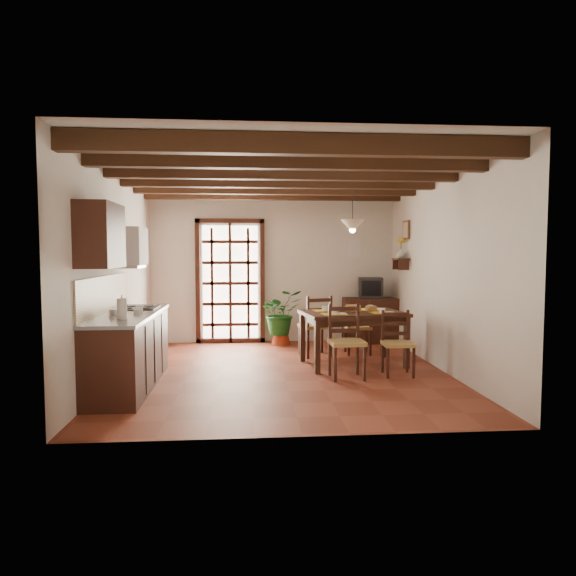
{
  "coord_description": "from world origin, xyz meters",
  "views": [
    {
      "loc": [
        -0.5,
        -7.02,
        1.67
      ],
      "look_at": [
        0.1,
        0.4,
        1.15
      ],
      "focal_mm": 32.0,
      "sensor_mm": 36.0,
      "label": 1
    }
  ],
  "objects": [
    {
      "name": "counter_items",
      "position": [
        -1.95,
        -0.51,
        0.96
      ],
      "size": [
        0.5,
        1.43,
        0.25
      ],
      "color": "black",
      "rests_on": "kitchen_counter"
    },
    {
      "name": "sideboard",
      "position": [
        1.77,
        2.23,
        0.42
      ],
      "size": [
        0.99,
        0.46,
        0.83
      ],
      "primitive_type": "cube",
      "rotation": [
        0.0,
        0.0,
        -0.02
      ],
      "color": "black",
      "rests_on": "ground_plane"
    },
    {
      "name": "table_setting",
      "position": [
        1.07,
        0.41,
        0.86
      ],
      "size": [
        1.06,
        0.71,
        0.1
      ],
      "rotation": [
        0.0,
        0.0,
        0.15
      ],
      "color": "gold",
      "rests_on": "dining_table"
    },
    {
      "name": "plant_pot",
      "position": [
        0.11,
        2.16,
        0.11
      ],
      "size": [
        0.34,
        0.34,
        0.21
      ],
      "primitive_type": "cone",
      "color": "maroon",
      "rests_on": "ground_plane"
    },
    {
      "name": "chair_far_right",
      "position": [
        1.32,
        1.2,
        0.28
      ],
      "size": [
        0.42,
        0.4,
        0.89
      ],
      "rotation": [
        0.0,
        0.0,
        3.11
      ],
      "color": "#AF8C4A",
      "rests_on": "ground_plane"
    },
    {
      "name": "crt_tv",
      "position": [
        1.77,
        2.22,
        1.02
      ],
      "size": [
        0.48,
        0.46,
        0.37
      ],
      "rotation": [
        0.0,
        0.0,
        -0.16
      ],
      "color": "black",
      "rests_on": "sideboard"
    },
    {
      "name": "chair_near_right",
      "position": [
        1.54,
        -0.28,
        0.27
      ],
      "size": [
        0.42,
        0.4,
        0.88
      ],
      "rotation": [
        0.0,
        0.0,
        -0.05
      ],
      "color": "#AF8C4A",
      "rests_on": "ground_plane"
    },
    {
      "name": "fuse_box",
      "position": [
        1.5,
        2.48,
        1.75
      ],
      "size": [
        0.25,
        0.03,
        0.32
      ],
      "primitive_type": "cube",
      "color": "white",
      "rests_on": "room_shell"
    },
    {
      "name": "kitchen_counter",
      "position": [
        -1.96,
        -0.6,
        0.47
      ],
      "size": [
        0.64,
        2.25,
        1.38
      ],
      "color": "black",
      "rests_on": "ground_plane"
    },
    {
      "name": "chair_far_left",
      "position": [
        0.6,
        1.09,
        0.31
      ],
      "size": [
        0.54,
        0.53,
        0.98
      ],
      "rotation": [
        0.0,
        0.0,
        3.39
      ],
      "color": "#AF8C4A",
      "rests_on": "ground_plane"
    },
    {
      "name": "french_door",
      "position": [
        -0.8,
        2.45,
        1.18
      ],
      "size": [
        1.26,
        0.11,
        2.32
      ],
      "color": "white",
      "rests_on": "ground_plane"
    },
    {
      "name": "pendant_lamp",
      "position": [
        1.07,
        0.51,
        2.08
      ],
      "size": [
        0.36,
        0.36,
        0.84
      ],
      "color": "black",
      "rests_on": "room_shell"
    },
    {
      "name": "room_shell",
      "position": [
        0.0,
        0.0,
        1.82
      ],
      "size": [
        4.52,
        5.02,
        2.81
      ],
      "color": "silver",
      "rests_on": "ground_plane"
    },
    {
      "name": "table_bowl",
      "position": [
        0.8,
        0.42,
        0.82
      ],
      "size": [
        0.24,
        0.24,
        0.05
      ],
      "primitive_type": "imported",
      "rotation": [
        0.0,
        0.0,
        -0.1
      ],
      "color": "white",
      "rests_on": "dining_table"
    },
    {
      "name": "upper_cabinet",
      "position": [
        -2.08,
        -1.3,
        1.85
      ],
      "size": [
        0.35,
        0.8,
        0.7
      ],
      "primitive_type": "cube",
      "color": "black",
      "rests_on": "room_shell"
    },
    {
      "name": "wall_shelf",
      "position": [
        2.14,
        1.6,
        1.51
      ],
      "size": [
        0.2,
        0.42,
        0.2
      ],
      "color": "black",
      "rests_on": "room_shell"
    },
    {
      "name": "potted_plant",
      "position": [
        0.11,
        2.16,
        0.57
      ],
      "size": [
        2.28,
        2.1,
        2.12
      ],
      "primitive_type": "imported",
      "rotation": [
        0.0,
        0.0,
        0.29
      ],
      "color": "#144C19",
      "rests_on": "ground_plane"
    },
    {
      "name": "shelf_flowers",
      "position": [
        2.14,
        1.6,
        1.86
      ],
      "size": [
        0.14,
        0.14,
        0.36
      ],
      "color": "gold",
      "rests_on": "shelf_vase"
    },
    {
      "name": "ceiling_beams",
      "position": [
        0.0,
        0.0,
        2.69
      ],
      "size": [
        4.5,
        4.34,
        0.2
      ],
      "color": "black",
      "rests_on": "room_shell"
    },
    {
      "name": "dining_table",
      "position": [
        1.07,
        0.41,
        0.69
      ],
      "size": [
        1.58,
        1.14,
        0.79
      ],
      "rotation": [
        0.0,
        0.0,
        0.15
      ],
      "color": "#321A10",
      "rests_on": "ground_plane"
    },
    {
      "name": "shelf_vase",
      "position": [
        2.14,
        1.6,
        1.65
      ],
      "size": [
        0.15,
        0.15,
        0.15
      ],
      "primitive_type": "imported",
      "color": "#B2BFB2",
      "rests_on": "wall_shelf"
    },
    {
      "name": "chair_near_left",
      "position": [
        0.81,
        -0.38,
        0.3
      ],
      "size": [
        0.47,
        0.44,
        0.97
      ],
      "rotation": [
        0.0,
        0.0,
        0.04
      ],
      "color": "#AF8C4A",
      "rests_on": "ground_plane"
    },
    {
      "name": "framed_picture",
      "position": [
        2.22,
        1.6,
        2.05
      ],
      "size": [
        0.03,
        0.32,
        0.32
      ],
      "color": "brown",
      "rests_on": "room_shell"
    },
    {
      "name": "ground_plane",
      "position": [
        0.0,
        0.0,
        0.0
      ],
      "size": [
        5.0,
        5.0,
        0.0
      ],
      "primitive_type": "plane",
      "color": "brown"
    },
    {
      "name": "range_hood",
      "position": [
        -2.05,
        -0.05,
        1.73
      ],
      "size": [
        0.38,
        0.6,
        0.54
      ],
      "color": "white",
      "rests_on": "room_shell"
    }
  ]
}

